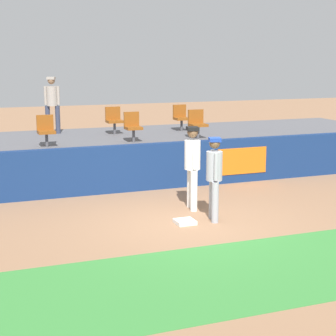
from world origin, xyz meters
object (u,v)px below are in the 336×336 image
at_px(seat_front_center, 133,125).
at_px(spectator_hooded, 52,101).
at_px(seat_back_center, 114,119).
at_px(seat_front_left, 46,129).
at_px(seat_front_right, 197,122).
at_px(player_fielder_home, 192,162).
at_px(seat_back_right, 181,116).
at_px(player_runner_visitor, 214,173).
at_px(first_base, 185,222).

bearing_deg(seat_front_center, spectator_hooded, 125.21).
distance_m(seat_back_center, seat_front_left, 2.97).
xyz_separation_m(seat_front_center, seat_front_right, (1.99, 0.00, 0.00)).
bearing_deg(seat_front_center, player_fielder_home, -85.34).
bearing_deg(seat_back_right, seat_front_center, -140.59).
height_order(seat_back_right, seat_back_center, same).
bearing_deg(player_runner_visitor, seat_back_center, -161.27).
height_order(player_runner_visitor, spectator_hooded, spectator_hooded).
distance_m(player_fielder_home, seat_back_center, 5.44).
relative_size(first_base, seat_front_right, 0.48).
height_order(seat_front_center, seat_back_center, same).
relative_size(seat_back_center, spectator_hooded, 0.48).
xyz_separation_m(player_runner_visitor, seat_front_left, (-2.79, 4.62, 0.51)).
relative_size(first_base, player_runner_visitor, 0.22).
bearing_deg(player_fielder_home, player_runner_visitor, 13.27).
bearing_deg(player_fielder_home, seat_back_center, -166.70).
xyz_separation_m(player_runner_visitor, seat_back_center, (-0.42, 6.42, 0.51)).
xyz_separation_m(player_fielder_home, seat_back_right, (1.90, 5.41, 0.44)).
bearing_deg(seat_front_center, first_base, -93.71).
distance_m(seat_front_right, seat_back_center, 2.73).
height_order(first_base, seat_front_center, seat_front_center).
bearing_deg(player_fielder_home, seat_front_right, 164.39).
distance_m(seat_front_right, seat_back_right, 1.81).
distance_m(player_fielder_home, seat_front_right, 4.01).
relative_size(seat_front_center, spectator_hooded, 0.48).
bearing_deg(seat_front_left, seat_front_center, -0.00).
xyz_separation_m(seat_front_right, seat_back_center, (-2.05, 1.80, -0.00)).
height_order(first_base, spectator_hooded, spectator_hooded).
xyz_separation_m(first_base, seat_back_center, (0.24, 6.42, 1.50)).
height_order(player_fielder_home, seat_front_right, seat_front_right).
height_order(player_runner_visitor, seat_front_left, seat_front_left).
height_order(player_fielder_home, seat_front_left, seat_front_left).
bearing_deg(spectator_hooded, seat_front_left, 99.85).
distance_m(seat_front_right, seat_front_left, 4.41).
bearing_deg(seat_front_right, spectator_hooded, 145.84).
bearing_deg(seat_back_center, spectator_hooded, 155.92).
distance_m(seat_front_left, spectator_hooded, 2.71).
xyz_separation_m(first_base, seat_front_right, (2.29, 4.62, 1.50)).
bearing_deg(seat_front_left, first_base, -65.27).
height_order(first_base, player_fielder_home, player_fielder_home).
height_order(player_runner_visitor, seat_front_center, seat_front_center).
xyz_separation_m(seat_front_right, seat_back_right, (0.20, 1.80, -0.00)).
xyz_separation_m(first_base, player_fielder_home, (0.59, 1.01, 1.06)).
xyz_separation_m(seat_back_right, seat_front_left, (-4.62, -1.80, 0.00)).
bearing_deg(seat_front_center, player_runner_visitor, -85.54).
relative_size(player_fielder_home, seat_back_right, 2.26).
relative_size(player_runner_visitor, seat_front_right, 2.12).
distance_m(seat_front_center, seat_front_left, 2.43).
bearing_deg(spectator_hooded, player_runner_visitor, 129.75).
distance_m(player_fielder_home, player_runner_visitor, 1.01).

